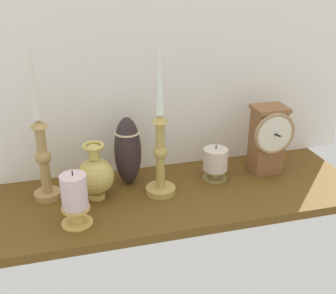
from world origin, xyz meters
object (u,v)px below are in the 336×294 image
object	(u,v)px
pillar_candle_near_clock	(215,162)
mantel_clock	(268,138)
pillar_candle_front	(75,198)
tall_ceramic_vase	(128,151)
candlestick_tall_left	(160,146)
candlestick_tall_center	(42,146)
brass_vase_bulbous	(96,175)

from	to	relation	value
pillar_candle_near_clock	mantel_clock	bearing A→B (deg)	0.85
pillar_candle_front	tall_ceramic_vase	bearing A→B (deg)	47.13
candlestick_tall_left	pillar_candle_near_clock	world-z (taller)	candlestick_tall_left
candlestick_tall_center	tall_ceramic_vase	xyz separation A→B (cm)	(22.69, 2.46, -5.13)
pillar_candle_near_clock	candlestick_tall_left	bearing A→B (deg)	-166.64
tall_ceramic_vase	pillar_candle_near_clock	bearing A→B (deg)	-8.72
candlestick_tall_left	pillar_candle_front	world-z (taller)	candlestick_tall_left
brass_vase_bulbous	pillar_candle_near_clock	bearing A→B (deg)	3.54
brass_vase_bulbous	pillar_candle_near_clock	size ratio (longest dim) A/B	1.49
candlestick_tall_left	pillar_candle_front	distance (cm)	26.05
mantel_clock	pillar_candle_near_clock	bearing A→B (deg)	-179.15
brass_vase_bulbous	pillar_candle_near_clock	world-z (taller)	brass_vase_bulbous
candlestick_tall_left	pillar_candle_front	size ratio (longest dim) A/B	3.02
candlestick_tall_left	pillar_candle_near_clock	distance (cm)	20.09
brass_vase_bulbous	pillar_candle_near_clock	distance (cm)	34.82
mantel_clock	candlestick_tall_left	xyz separation A→B (cm)	(-33.89, -4.39, 3.27)
candlestick_tall_center	pillar_candle_front	xyz separation A→B (cm)	(6.76, -14.70, -8.12)
candlestick_tall_center	pillar_candle_near_clock	world-z (taller)	candlestick_tall_center
mantel_clock	candlestick_tall_center	world-z (taller)	candlestick_tall_center
candlestick_tall_center	candlestick_tall_left	bearing A→B (deg)	-10.37
tall_ceramic_vase	candlestick_tall_center	bearing A→B (deg)	-173.81
pillar_candle_front	tall_ceramic_vase	world-z (taller)	tall_ceramic_vase
candlestick_tall_left	pillar_candle_near_clock	bearing A→B (deg)	13.36
candlestick_tall_center	tall_ceramic_vase	bearing A→B (deg)	6.19
candlestick_tall_center	pillar_candle_near_clock	bearing A→B (deg)	-1.64
tall_ceramic_vase	brass_vase_bulbous	bearing A→B (deg)	-148.71
pillar_candle_front	pillar_candle_near_clock	world-z (taller)	pillar_candle_front
pillar_candle_front	tall_ceramic_vase	size ratio (longest dim) A/B	0.72
candlestick_tall_center	pillar_candle_front	size ratio (longest dim) A/B	3.05
candlestick_tall_left	candlestick_tall_center	xyz separation A→B (cm)	(-30.11, 5.51, 1.12)
candlestick_tall_center	tall_ceramic_vase	world-z (taller)	candlestick_tall_center
candlestick_tall_center	mantel_clock	bearing A→B (deg)	-1.00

